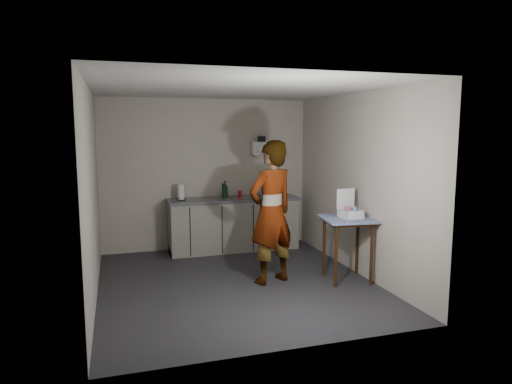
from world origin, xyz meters
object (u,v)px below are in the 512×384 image
object	(u,v)px
soda_can	(240,194)
standing_man	(271,212)
dark_bottle	(224,191)
side_table	(348,226)
dish_rack	(272,193)
bakery_box	(350,211)
kitchen_counter	(234,225)
soap_bottle	(225,190)
paper_towel	(181,193)

from	to	relation	value
soda_can	standing_man	bearing A→B (deg)	-91.23
dark_bottle	side_table	bearing A→B (deg)	-58.43
dish_rack	dark_bottle	bearing A→B (deg)	175.76
standing_man	dish_rack	distance (m)	1.87
side_table	bakery_box	size ratio (longest dim) A/B	2.28
standing_man	soda_can	bearing A→B (deg)	-111.80
standing_man	dark_bottle	world-z (taller)	standing_man
side_table	standing_man	size ratio (longest dim) A/B	0.45
standing_man	soda_can	distance (m)	1.76
bakery_box	soda_can	bearing A→B (deg)	115.36
kitchen_counter	dark_bottle	size ratio (longest dim) A/B	8.90
kitchen_counter	soap_bottle	xyz separation A→B (m)	(-0.15, 0.01, 0.63)
standing_man	dark_bottle	xyz separation A→B (m)	(-0.23, 1.82, 0.07)
soda_can	dish_rack	size ratio (longest dim) A/B	0.31
soda_can	kitchen_counter	bearing A→B (deg)	158.92
kitchen_counter	standing_man	world-z (taller)	standing_man
side_table	bakery_box	world-z (taller)	bakery_box
dark_bottle	paper_towel	world-z (taller)	paper_towel
soap_bottle	soda_can	size ratio (longest dim) A/B	2.30
soap_bottle	paper_towel	size ratio (longest dim) A/B	1.10
soda_can	soap_bottle	bearing A→B (deg)	169.39
standing_man	dish_rack	xyz separation A→B (m)	(0.62, 1.76, 0.01)
standing_man	soap_bottle	size ratio (longest dim) A/B	6.57
side_table	dark_bottle	xyz separation A→B (m)	(-1.26, 2.05, 0.27)
dish_rack	standing_man	bearing A→B (deg)	-109.45
standing_man	soda_can	world-z (taller)	standing_man
side_table	dark_bottle	distance (m)	2.42
soap_bottle	dish_rack	bearing A→B (deg)	-3.16
side_table	kitchen_counter	bearing A→B (deg)	125.82
paper_towel	bakery_box	world-z (taller)	bakery_box
kitchen_counter	soap_bottle	bearing A→B (deg)	177.33
dark_bottle	bakery_box	bearing A→B (deg)	-57.65
soda_can	dark_bottle	xyz separation A→B (m)	(-0.26, 0.06, 0.06)
soda_can	dark_bottle	size ratio (longest dim) A/B	0.51
dish_rack	bakery_box	xyz separation A→B (m)	(0.44, -1.98, -0.01)
side_table	dish_rack	size ratio (longest dim) A/B	2.12
side_table	standing_man	world-z (taller)	standing_man
kitchen_counter	bakery_box	world-z (taller)	bakery_box
kitchen_counter	paper_towel	bearing A→B (deg)	-179.75
paper_towel	standing_man	bearing A→B (deg)	-61.83
paper_towel	kitchen_counter	bearing A→B (deg)	0.25
dark_bottle	paper_towel	distance (m)	0.74
soap_bottle	paper_towel	bearing A→B (deg)	-179.17
kitchen_counter	side_table	world-z (taller)	kitchen_counter
dish_rack	soap_bottle	bearing A→B (deg)	176.84
side_table	bakery_box	bearing A→B (deg)	25.15
soap_bottle	dish_rack	xyz separation A→B (m)	(0.84, -0.05, -0.08)
soap_bottle	dish_rack	distance (m)	0.84
bakery_box	dark_bottle	bearing A→B (deg)	120.23
kitchen_counter	soda_can	world-z (taller)	soda_can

